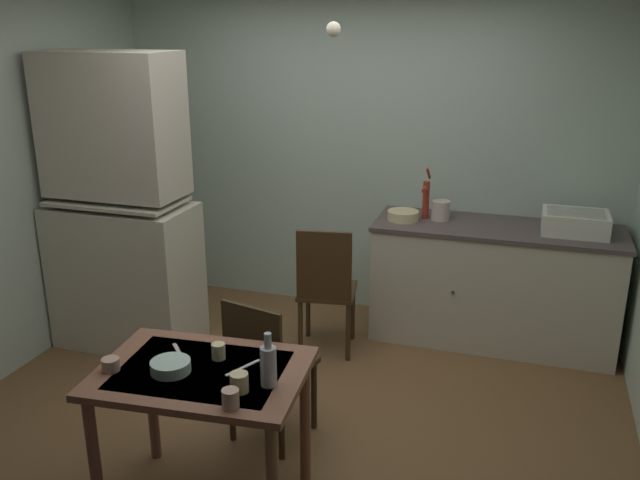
{
  "coord_description": "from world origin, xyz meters",
  "views": [
    {
      "loc": [
        1.25,
        -3.37,
        2.31
      ],
      "look_at": [
        0.16,
        0.03,
        1.13
      ],
      "focal_mm": 37.55,
      "sensor_mm": 36.0,
      "label": 1
    }
  ],
  "objects_px": {
    "teacup_mint": "(218,351)",
    "glass_bottle": "(268,365)",
    "hutch_cabinet": "(121,215)",
    "hand_pump": "(426,196)",
    "mixing_bowl_counter": "(403,215)",
    "dining_table": "(202,391)",
    "chair_far_side": "(266,365)",
    "sink_basin": "(575,222)",
    "serving_bowl_wide": "(171,366)",
    "chair_by_counter": "(326,288)"
  },
  "relations": [
    {
      "from": "hutch_cabinet",
      "to": "hand_pump",
      "type": "distance_m",
      "value": 2.21
    },
    {
      "from": "sink_basin",
      "to": "mixing_bowl_counter",
      "type": "height_order",
      "value": "sink_basin"
    },
    {
      "from": "sink_basin",
      "to": "serving_bowl_wide",
      "type": "distance_m",
      "value": 2.98
    },
    {
      "from": "sink_basin",
      "to": "mixing_bowl_counter",
      "type": "distance_m",
      "value": 1.19
    },
    {
      "from": "hutch_cabinet",
      "to": "glass_bottle",
      "type": "height_order",
      "value": "hutch_cabinet"
    },
    {
      "from": "glass_bottle",
      "to": "teacup_mint",
      "type": "bearing_deg",
      "value": 154.27
    },
    {
      "from": "hutch_cabinet",
      "to": "mixing_bowl_counter",
      "type": "bearing_deg",
      "value": 23.02
    },
    {
      "from": "hutch_cabinet",
      "to": "sink_basin",
      "type": "xyz_separation_m",
      "value": [
        3.07,
        0.85,
        -0.02
      ]
    },
    {
      "from": "dining_table",
      "to": "chair_far_side",
      "type": "xyz_separation_m",
      "value": [
        0.08,
        0.58,
        -0.15
      ]
    },
    {
      "from": "hand_pump",
      "to": "teacup_mint",
      "type": "relative_size",
      "value": 4.98
    },
    {
      "from": "serving_bowl_wide",
      "to": "glass_bottle",
      "type": "distance_m",
      "value": 0.49
    },
    {
      "from": "serving_bowl_wide",
      "to": "mixing_bowl_counter",
      "type": "bearing_deg",
      "value": 74.25
    },
    {
      "from": "chair_far_side",
      "to": "teacup_mint",
      "type": "distance_m",
      "value": 0.56
    },
    {
      "from": "hand_pump",
      "to": "mixing_bowl_counter",
      "type": "distance_m",
      "value": 0.22
    },
    {
      "from": "hutch_cabinet",
      "to": "hand_pump",
      "type": "bearing_deg",
      "value": 23.8
    },
    {
      "from": "hutch_cabinet",
      "to": "chair_by_counter",
      "type": "distance_m",
      "value": 1.54
    },
    {
      "from": "teacup_mint",
      "to": "glass_bottle",
      "type": "distance_m",
      "value": 0.36
    },
    {
      "from": "hand_pump",
      "to": "teacup_mint",
      "type": "bearing_deg",
      "value": -106.13
    },
    {
      "from": "mixing_bowl_counter",
      "to": "chair_far_side",
      "type": "relative_size",
      "value": 0.26
    },
    {
      "from": "teacup_mint",
      "to": "glass_bottle",
      "type": "relative_size",
      "value": 0.31
    },
    {
      "from": "serving_bowl_wide",
      "to": "teacup_mint",
      "type": "bearing_deg",
      "value": 49.4
    },
    {
      "from": "dining_table",
      "to": "teacup_mint",
      "type": "xyz_separation_m",
      "value": [
        0.03,
        0.12,
        0.16
      ]
    },
    {
      "from": "chair_by_counter",
      "to": "serving_bowl_wide",
      "type": "distance_m",
      "value": 1.79
    },
    {
      "from": "chair_far_side",
      "to": "teacup_mint",
      "type": "bearing_deg",
      "value": -96.26
    },
    {
      "from": "chair_by_counter",
      "to": "glass_bottle",
      "type": "distance_m",
      "value": 1.79
    },
    {
      "from": "hand_pump",
      "to": "mixing_bowl_counter",
      "type": "height_order",
      "value": "hand_pump"
    },
    {
      "from": "mixing_bowl_counter",
      "to": "sink_basin",
      "type": "bearing_deg",
      "value": 2.4
    },
    {
      "from": "sink_basin",
      "to": "chair_far_side",
      "type": "xyz_separation_m",
      "value": [
        -1.63,
        -1.69,
        -0.49
      ]
    },
    {
      "from": "chair_by_counter",
      "to": "mixing_bowl_counter",
      "type": "bearing_deg",
      "value": 50.57
    },
    {
      "from": "glass_bottle",
      "to": "dining_table",
      "type": "bearing_deg",
      "value": 174.6
    },
    {
      "from": "chair_far_side",
      "to": "hand_pump",
      "type": "bearing_deg",
      "value": 71.39
    },
    {
      "from": "hand_pump",
      "to": "glass_bottle",
      "type": "bearing_deg",
      "value": -97.57
    },
    {
      "from": "hutch_cabinet",
      "to": "glass_bottle",
      "type": "distance_m",
      "value": 2.25
    },
    {
      "from": "hand_pump",
      "to": "dining_table",
      "type": "height_order",
      "value": "hand_pump"
    },
    {
      "from": "serving_bowl_wide",
      "to": "chair_far_side",
      "type": "bearing_deg",
      "value": 72.16
    },
    {
      "from": "dining_table",
      "to": "chair_by_counter",
      "type": "bearing_deg",
      "value": 87.02
    },
    {
      "from": "hand_pump",
      "to": "serving_bowl_wide",
      "type": "xyz_separation_m",
      "value": [
        -0.79,
        -2.38,
        -0.29
      ]
    },
    {
      "from": "sink_basin",
      "to": "hand_pump",
      "type": "bearing_deg",
      "value": 177.52
    },
    {
      "from": "chair_far_side",
      "to": "glass_bottle",
      "type": "bearing_deg",
      "value": -66.15
    },
    {
      "from": "glass_bottle",
      "to": "mixing_bowl_counter",
      "type": "bearing_deg",
      "value": 85.81
    },
    {
      "from": "hutch_cabinet",
      "to": "serving_bowl_wide",
      "type": "bearing_deg",
      "value": -50.51
    },
    {
      "from": "teacup_mint",
      "to": "chair_far_side",
      "type": "bearing_deg",
      "value": 83.74
    },
    {
      "from": "hutch_cabinet",
      "to": "sink_basin",
      "type": "bearing_deg",
      "value": 15.43
    },
    {
      "from": "glass_bottle",
      "to": "chair_far_side",
      "type": "bearing_deg",
      "value": 113.85
    },
    {
      "from": "chair_by_counter",
      "to": "teacup_mint",
      "type": "distance_m",
      "value": 1.6
    },
    {
      "from": "sink_basin",
      "to": "glass_bottle",
      "type": "bearing_deg",
      "value": -120.46
    },
    {
      "from": "chair_far_side",
      "to": "serving_bowl_wide",
      "type": "relative_size",
      "value": 4.71
    },
    {
      "from": "mixing_bowl_counter",
      "to": "chair_far_side",
      "type": "height_order",
      "value": "mixing_bowl_counter"
    },
    {
      "from": "dining_table",
      "to": "teacup_mint",
      "type": "bearing_deg",
      "value": 75.25
    },
    {
      "from": "mixing_bowl_counter",
      "to": "hand_pump",
      "type": "bearing_deg",
      "value": 32.89
    }
  ]
}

